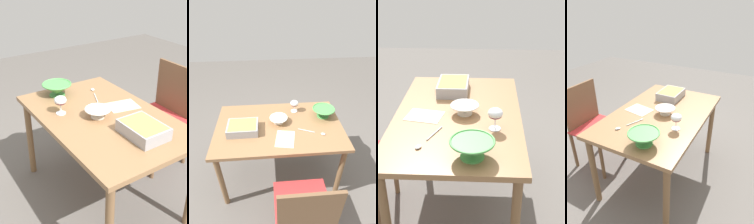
% 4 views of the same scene
% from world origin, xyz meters
% --- Properties ---
extents(ground_plane, '(8.00, 8.00, 0.00)m').
position_xyz_m(ground_plane, '(0.00, 0.00, 0.00)').
color(ground_plane, '#5B5651').
extents(dining_table, '(1.29, 0.82, 0.74)m').
position_xyz_m(dining_table, '(0.00, 0.00, 0.65)').
color(dining_table, olive).
rests_on(dining_table, ground_plane).
extents(chair, '(0.46, 0.43, 0.91)m').
position_xyz_m(chair, '(-0.14, 0.77, 0.50)').
color(chair, '#B22D2D').
rests_on(chair, ground_plane).
extents(wine_glass, '(0.09, 0.09, 0.14)m').
position_xyz_m(wine_glass, '(-0.19, -0.24, 0.83)').
color(wine_glass, white).
rests_on(wine_glass, dining_table).
extents(casserole_dish, '(0.29, 0.22, 0.08)m').
position_xyz_m(casserole_dish, '(0.36, 0.06, 0.78)').
color(casserole_dish, '#99999E').
rests_on(casserole_dish, dining_table).
extents(mixing_bowl, '(0.18, 0.18, 0.07)m').
position_xyz_m(mixing_bowl, '(0.00, -0.04, 0.78)').
color(mixing_bowl, white).
rests_on(mixing_bowl, dining_table).
extents(small_bowl, '(0.24, 0.24, 0.10)m').
position_xyz_m(small_bowl, '(-0.49, -0.12, 0.79)').
color(small_bowl, '#4C994C').
rests_on(small_bowl, dining_table).
extents(serving_spoon, '(0.26, 0.12, 0.01)m').
position_xyz_m(serving_spoon, '(-0.36, 0.16, 0.74)').
color(serving_spoon, silver).
rests_on(serving_spoon, dining_table).
extents(napkin, '(0.21, 0.26, 0.00)m').
position_xyz_m(napkin, '(-0.04, 0.21, 0.74)').
color(napkin, beige).
rests_on(napkin, dining_table).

